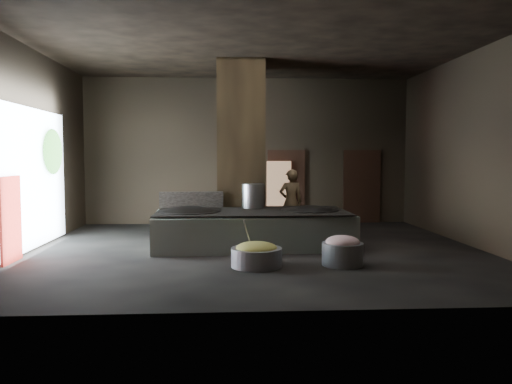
{
  "coord_description": "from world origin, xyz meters",
  "views": [
    {
      "loc": [
        -0.67,
        -11.03,
        2.07
      ],
      "look_at": [
        0.02,
        0.62,
        1.25
      ],
      "focal_mm": 35.0,
      "sensor_mm": 36.0,
      "label": 1
    }
  ],
  "objects": [
    {
      "name": "meat_basin",
      "position": [
        1.54,
        -1.72,
        0.22
      ],
      "size": [
        0.8,
        0.8,
        0.43
      ],
      "primitive_type": "cylinder",
      "rotation": [
        0.0,
        0.0,
        -0.01
      ],
      "color": "gray",
      "rests_on": "ground"
    },
    {
      "name": "veg_fill",
      "position": [
        -0.11,
        -1.74,
        0.35
      ],
      "size": [
        0.79,
        0.79,
        0.24
      ],
      "primitive_type": "ellipsoid",
      "color": "#7FA14E",
      "rests_on": "veg_basin"
    },
    {
      "name": "wok_left",
      "position": [
        -1.53,
        0.38,
        0.75
      ],
      "size": [
        1.41,
        1.41,
        0.39
      ],
      "primitive_type": "ellipsoid",
      "color": "black",
      "rests_on": "hearth_platform"
    },
    {
      "name": "meat_fill",
      "position": [
        1.54,
        -1.72,
        0.45
      ],
      "size": [
        0.65,
        0.65,
        0.25
      ],
      "primitive_type": "ellipsoid",
      "color": "#CF7C84",
      "rests_on": "meat_basin"
    },
    {
      "name": "doorway_far_glow",
      "position": [
        3.74,
        4.67,
        1.05
      ],
      "size": [
        0.87,
        0.04,
        2.07
      ],
      "primitive_type": "cube",
      "color": "#8C6647",
      "rests_on": "ground"
    },
    {
      "name": "doorway_near_glow",
      "position": [
        0.96,
        4.33,
        1.05
      ],
      "size": [
        0.76,
        0.04,
        1.79
      ],
      "primitive_type": "cube",
      "color": "#8C6647",
      "rests_on": "ground"
    },
    {
      "name": "doorway_far",
      "position": [
        3.6,
        4.45,
        1.1
      ],
      "size": [
        1.18,
        0.08,
        2.38
      ],
      "primitive_type": "cube",
      "color": "black",
      "rests_on": "ground"
    },
    {
      "name": "left_opening",
      "position": [
        -4.95,
        0.2,
        1.6
      ],
      "size": [
        0.04,
        4.2,
        3.1
      ],
      "primitive_type": "cube",
      "color": "white",
      "rests_on": "ground"
    },
    {
      "name": "wok_left_rim",
      "position": [
        -1.53,
        0.38,
        0.82
      ],
      "size": [
        1.44,
        1.44,
        0.05
      ],
      "primitive_type": "cylinder",
      "color": "black",
      "rests_on": "hearth_platform"
    },
    {
      "name": "veg_basin",
      "position": [
        -0.11,
        -1.74,
        0.18
      ],
      "size": [
        1.05,
        1.05,
        0.36
      ],
      "primitive_type": "cylinder",
      "rotation": [
        0.0,
        0.0,
        -0.09
      ],
      "color": "gray",
      "rests_on": "ground"
    },
    {
      "name": "pavilion_sliver",
      "position": [
        -4.88,
        -1.1,
        0.85
      ],
      "size": [
        0.05,
        0.9,
        1.7
      ],
      "primitive_type": "cube",
      "color": "maroon",
      "rests_on": "ground"
    },
    {
      "name": "hearth_platform",
      "position": [
        -0.08,
        0.43,
        0.39
      ],
      "size": [
        4.57,
        2.36,
        0.78
      ],
      "primitive_type": "cube",
      "rotation": [
        0.0,
        0.0,
        0.05
      ],
      "color": "silver",
      "rests_on": "ground"
    },
    {
      "name": "ladle",
      "position": [
        -0.26,
        -1.59,
        0.55
      ],
      "size": [
        0.22,
        0.34,
        0.69
      ],
      "primitive_type": "cylinder",
      "rotation": [
        0.49,
        0.0,
        -0.53
      ],
      "color": "#9B9FA3",
      "rests_on": "veg_basin"
    },
    {
      "name": "floor",
      "position": [
        0.0,
        0.0,
        -0.05
      ],
      "size": [
        10.0,
        9.0,
        0.1
      ],
      "primitive_type": "cube",
      "color": "black",
      "rests_on": "ground"
    },
    {
      "name": "pillar",
      "position": [
        -0.3,
        1.9,
        2.25
      ],
      "size": [
        1.2,
        1.2,
        4.5
      ],
      "primitive_type": "cube",
      "color": "black",
      "rests_on": "ground"
    },
    {
      "name": "wok_right",
      "position": [
        1.27,
        0.48,
        0.75
      ],
      "size": [
        1.31,
        1.31,
        0.37
      ],
      "primitive_type": "ellipsoid",
      "color": "black",
      "rests_on": "hearth_platform"
    },
    {
      "name": "left_wall",
      "position": [
        -5.05,
        0.0,
        2.25
      ],
      "size": [
        0.1,
        9.0,
        4.5
      ],
      "primitive_type": "cube",
      "color": "black",
      "rests_on": "ground"
    },
    {
      "name": "back_wall",
      "position": [
        0.0,
        4.55,
        2.25
      ],
      "size": [
        10.0,
        0.1,
        4.5
      ],
      "primitive_type": "cube",
      "color": "black",
      "rests_on": "ground"
    },
    {
      "name": "wok_right_rim",
      "position": [
        1.27,
        0.48,
        0.82
      ],
      "size": [
        1.34,
        1.34,
        0.05
      ],
      "primitive_type": "cylinder",
      "color": "black",
      "rests_on": "hearth_platform"
    },
    {
      "name": "tree_silhouette",
      "position": [
        -4.85,
        1.3,
        2.2
      ],
      "size": [
        0.28,
        1.1,
        1.1
      ],
      "primitive_type": "ellipsoid",
      "color": "#194714",
      "rests_on": "left_opening"
    },
    {
      "name": "front_wall",
      "position": [
        0.0,
        -4.55,
        2.25
      ],
      "size": [
        10.0,
        0.1,
        4.5
      ],
      "primitive_type": "cube",
      "color": "black",
      "rests_on": "ground"
    },
    {
      "name": "splash_guard",
      "position": [
        -1.53,
        1.18,
        1.03
      ],
      "size": [
        1.55,
        0.14,
        0.39
      ],
      "primitive_type": "cube",
      "rotation": [
        0.0,
        0.0,
        0.05
      ],
      "color": "black",
      "rests_on": "hearth_platform"
    },
    {
      "name": "ceiling",
      "position": [
        0.0,
        0.0,
        4.55
      ],
      "size": [
        10.0,
        9.0,
        0.1
      ],
      "primitive_type": "cube",
      "color": "black",
      "rests_on": "back_wall"
    },
    {
      "name": "right_wall",
      "position": [
        5.05,
        0.0,
        2.25
      ],
      "size": [
        0.1,
        9.0,
        4.5
      ],
      "primitive_type": "cube",
      "color": "black",
      "rests_on": "ground"
    },
    {
      "name": "doorway_near",
      "position": [
        1.2,
        4.45,
        1.1
      ],
      "size": [
        1.18,
        0.08,
        2.38
      ],
      "primitive_type": "cube",
      "color": "black",
      "rests_on": "ground"
    },
    {
      "name": "stock_pot",
      "position": [
        -0.03,
        0.98,
        1.13
      ],
      "size": [
        0.54,
        0.54,
        0.58
      ],
      "primitive_type": "cylinder",
      "color": "#9B9FA3",
      "rests_on": "hearth_platform"
    },
    {
      "name": "platform_cap",
      "position": [
        -0.08,
        0.43,
        0.82
      ],
      "size": [
        4.37,
        2.1,
        0.03
      ],
      "primitive_type": "cube",
      "color": "black",
      "rests_on": "hearth_platform"
    },
    {
      "name": "cook",
      "position": [
        1.05,
        2.12,
        0.87
      ],
      "size": [
        0.68,
        0.48,
        1.74
      ],
      "primitive_type": "imported",
      "rotation": [
        0.0,
        0.0,
        3.26
      ],
      "color": "olive",
      "rests_on": "ground"
    }
  ]
}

